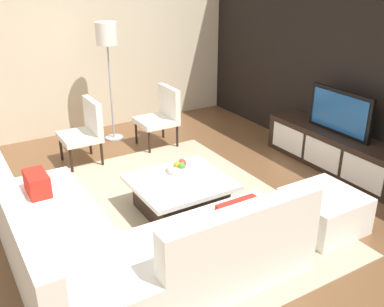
{
  "coord_description": "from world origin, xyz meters",
  "views": [
    {
      "loc": [
        3.61,
        -1.99,
        2.55
      ],
      "look_at": [
        -0.32,
        0.38,
        0.55
      ],
      "focal_mm": 41.24,
      "sensor_mm": 36.0,
      "label": 1
    }
  ],
  "objects_px": {
    "coffee_table": "(181,194)",
    "accent_chair_near": "(86,128)",
    "media_console": "(335,151)",
    "television": "(340,112)",
    "floor_lamp": "(107,42)",
    "sectional_couch": "(119,243)",
    "ottoman": "(324,211)",
    "accent_chair_far": "(162,113)",
    "fruit_bowl": "(180,168)"
  },
  "relations": [
    {
      "from": "television",
      "to": "fruit_bowl",
      "type": "height_order",
      "value": "television"
    },
    {
      "from": "media_console",
      "to": "accent_chair_near",
      "type": "distance_m",
      "value": 3.34
    },
    {
      "from": "floor_lamp",
      "to": "accent_chair_far",
      "type": "distance_m",
      "value": 1.29
    },
    {
      "from": "ottoman",
      "to": "accent_chair_far",
      "type": "height_order",
      "value": "accent_chair_far"
    },
    {
      "from": "television",
      "to": "floor_lamp",
      "type": "height_order",
      "value": "floor_lamp"
    },
    {
      "from": "media_console",
      "to": "accent_chair_far",
      "type": "distance_m",
      "value": 2.5
    },
    {
      "from": "television",
      "to": "fruit_bowl",
      "type": "xyz_separation_m",
      "value": [
        -0.28,
        -2.19,
        -0.36
      ]
    },
    {
      "from": "accent_chair_far",
      "to": "accent_chair_near",
      "type": "bearing_deg",
      "value": -94.72
    },
    {
      "from": "coffee_table",
      "to": "media_console",
      "type": "bearing_deg",
      "value": 87.51
    },
    {
      "from": "sectional_couch",
      "to": "media_console",
      "type": "bearing_deg",
      "value": 98.93
    },
    {
      "from": "floor_lamp",
      "to": "ottoman",
      "type": "distance_m",
      "value": 3.84
    },
    {
      "from": "sectional_couch",
      "to": "accent_chair_near",
      "type": "height_order",
      "value": "accent_chair_near"
    },
    {
      "from": "accent_chair_near",
      "to": "ottoman",
      "type": "xyz_separation_m",
      "value": [
        2.87,
        1.52,
        -0.29
      ]
    },
    {
      "from": "floor_lamp",
      "to": "fruit_bowl",
      "type": "xyz_separation_m",
      "value": [
        2.26,
        -0.09,
        -1.06
      ]
    },
    {
      "from": "television",
      "to": "fruit_bowl",
      "type": "bearing_deg",
      "value": -97.28
    },
    {
      "from": "television",
      "to": "fruit_bowl",
      "type": "relative_size",
      "value": 3.45
    },
    {
      "from": "accent_chair_near",
      "to": "floor_lamp",
      "type": "relative_size",
      "value": 0.49
    },
    {
      "from": "television",
      "to": "accent_chair_near",
      "type": "height_order",
      "value": "television"
    },
    {
      "from": "sectional_couch",
      "to": "accent_chair_near",
      "type": "distance_m",
      "value": 2.49
    },
    {
      "from": "television",
      "to": "sectional_couch",
      "type": "bearing_deg",
      "value": -81.07
    },
    {
      "from": "sectional_couch",
      "to": "coffee_table",
      "type": "xyz_separation_m",
      "value": [
        -0.61,
        0.98,
        -0.08
      ]
    },
    {
      "from": "television",
      "to": "coffee_table",
      "type": "height_order",
      "value": "television"
    },
    {
      "from": "coffee_table",
      "to": "fruit_bowl",
      "type": "distance_m",
      "value": 0.31
    },
    {
      "from": "media_console",
      "to": "coffee_table",
      "type": "bearing_deg",
      "value": -92.49
    },
    {
      "from": "media_console",
      "to": "ottoman",
      "type": "distance_m",
      "value": 1.55
    },
    {
      "from": "media_console",
      "to": "television",
      "type": "bearing_deg",
      "value": 90.0
    },
    {
      "from": "ottoman",
      "to": "floor_lamp",
      "type": "bearing_deg",
      "value": -165.65
    },
    {
      "from": "fruit_bowl",
      "to": "ottoman",
      "type": "bearing_deg",
      "value": 38.41
    },
    {
      "from": "ottoman",
      "to": "fruit_bowl",
      "type": "bearing_deg",
      "value": -141.59
    },
    {
      "from": "sectional_couch",
      "to": "accent_chair_far",
      "type": "bearing_deg",
      "value": 145.09
    },
    {
      "from": "accent_chair_near",
      "to": "fruit_bowl",
      "type": "xyz_separation_m",
      "value": [
        1.63,
        0.54,
        -0.06
      ]
    },
    {
      "from": "floor_lamp",
      "to": "accent_chair_far",
      "type": "bearing_deg",
      "value": 42.94
    },
    {
      "from": "sectional_couch",
      "to": "fruit_bowl",
      "type": "bearing_deg",
      "value": 126.36
    },
    {
      "from": "ottoman",
      "to": "fruit_bowl",
      "type": "relative_size",
      "value": 2.5
    },
    {
      "from": "television",
      "to": "sectional_couch",
      "type": "height_order",
      "value": "television"
    },
    {
      "from": "ottoman",
      "to": "accent_chair_near",
      "type": "bearing_deg",
      "value": -152.03
    },
    {
      "from": "coffee_table",
      "to": "fruit_bowl",
      "type": "relative_size",
      "value": 3.65
    },
    {
      "from": "television",
      "to": "floor_lamp",
      "type": "relative_size",
      "value": 0.55
    },
    {
      "from": "ottoman",
      "to": "accent_chair_far",
      "type": "relative_size",
      "value": 0.8
    },
    {
      "from": "accent_chair_near",
      "to": "sectional_couch",
      "type": "bearing_deg",
      "value": -19.27
    },
    {
      "from": "sectional_couch",
      "to": "coffee_table",
      "type": "relative_size",
      "value": 2.35
    },
    {
      "from": "television",
      "to": "coffee_table",
      "type": "xyz_separation_m",
      "value": [
        -0.1,
        -2.3,
        -0.59
      ]
    },
    {
      "from": "fruit_bowl",
      "to": "accent_chair_far",
      "type": "bearing_deg",
      "value": 159.04
    },
    {
      "from": "coffee_table",
      "to": "accent_chair_near",
      "type": "distance_m",
      "value": 1.88
    },
    {
      "from": "sectional_couch",
      "to": "accent_chair_far",
      "type": "height_order",
      "value": "accent_chair_far"
    },
    {
      "from": "accent_chair_near",
      "to": "floor_lamp",
      "type": "distance_m",
      "value": 1.34
    },
    {
      "from": "media_console",
      "to": "sectional_couch",
      "type": "height_order",
      "value": "sectional_couch"
    },
    {
      "from": "accent_chair_near",
      "to": "ottoman",
      "type": "relative_size",
      "value": 1.24
    },
    {
      "from": "sectional_couch",
      "to": "ottoman",
      "type": "relative_size",
      "value": 3.43
    },
    {
      "from": "accent_chair_near",
      "to": "fruit_bowl",
      "type": "bearing_deg",
      "value": 11.63
    }
  ]
}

